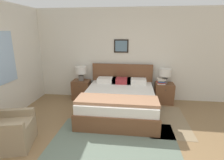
# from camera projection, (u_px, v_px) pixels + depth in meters

# --- Properties ---
(wall_back) EXTENTS (7.06, 0.09, 2.60)m
(wall_back) POSITION_uv_depth(u_px,v_px,m) (117.00, 55.00, 5.07)
(wall_back) COLOR silver
(wall_back) RESTS_ON ground_plane
(wall_left) EXTENTS (0.08, 5.30, 2.60)m
(wall_left) POSITION_uv_depth(u_px,v_px,m) (6.00, 62.00, 3.92)
(wall_left) COLOR silver
(wall_left) RESTS_ON ground_plane
(area_rug_main) EXTENTS (2.32, 1.60, 0.01)m
(area_rug_main) POSITION_uv_depth(u_px,v_px,m) (114.00, 143.00, 3.18)
(area_rug_main) COLOR slate
(area_rug_main) RESTS_ON ground_plane
(area_rug_bedside) EXTENTS (0.88, 1.53, 0.01)m
(area_rug_bedside) POSITION_uv_depth(u_px,v_px,m) (167.00, 120.00, 3.99)
(area_rug_bedside) COLOR #897556
(area_rug_bedside) RESTS_ON ground_plane
(bed) EXTENTS (1.74, 1.97, 1.06)m
(bed) POSITION_uv_depth(u_px,v_px,m) (119.00, 101.00, 4.32)
(bed) COLOR brown
(bed) RESTS_ON ground_plane
(armchair) EXTENTS (0.89, 0.83, 0.91)m
(armchair) POSITION_uv_depth(u_px,v_px,m) (6.00, 131.00, 3.03)
(armchair) COLOR #998466
(armchair) RESTS_ON ground_plane
(nightstand_near_window) EXTENTS (0.50, 0.43, 0.57)m
(nightstand_near_window) POSITION_uv_depth(u_px,v_px,m) (82.00, 90.00, 5.20)
(nightstand_near_window) COLOR brown
(nightstand_near_window) RESTS_ON ground_plane
(nightstand_by_door) EXTENTS (0.50, 0.43, 0.57)m
(nightstand_by_door) POSITION_uv_depth(u_px,v_px,m) (164.00, 93.00, 4.92)
(nightstand_by_door) COLOR brown
(nightstand_by_door) RESTS_ON ground_plane
(table_lamp_near_window) EXTENTS (0.32, 0.32, 0.41)m
(table_lamp_near_window) POSITION_uv_depth(u_px,v_px,m) (81.00, 71.00, 5.05)
(table_lamp_near_window) COLOR slate
(table_lamp_near_window) RESTS_ON nightstand_near_window
(table_lamp_by_door) EXTENTS (0.32, 0.32, 0.41)m
(table_lamp_by_door) POSITION_uv_depth(u_px,v_px,m) (165.00, 74.00, 4.77)
(table_lamp_by_door) COLOR slate
(table_lamp_by_door) RESTS_ON nightstand_by_door
(book_thick_bottom) EXTENTS (0.22, 0.25, 0.03)m
(book_thick_bottom) POSITION_uv_depth(u_px,v_px,m) (161.00, 83.00, 4.81)
(book_thick_bottom) COLOR silver
(book_thick_bottom) RESTS_ON nightstand_by_door
(book_hardcover_middle) EXTENTS (0.23, 0.24, 0.04)m
(book_hardcover_middle) POSITION_uv_depth(u_px,v_px,m) (161.00, 82.00, 4.80)
(book_hardcover_middle) COLOR #B7332D
(book_hardcover_middle) RESTS_ON book_thick_bottom
(book_novel_upper) EXTENTS (0.19, 0.28, 0.03)m
(book_novel_upper) POSITION_uv_depth(u_px,v_px,m) (161.00, 81.00, 4.79)
(book_novel_upper) COLOR #335693
(book_novel_upper) RESTS_ON book_hardcover_middle
(book_slim_near_top) EXTENTS (0.22, 0.23, 0.03)m
(book_slim_near_top) POSITION_uv_depth(u_px,v_px,m) (161.00, 80.00, 4.79)
(book_slim_near_top) COLOR beige
(book_slim_near_top) RESTS_ON book_novel_upper
(book_paperback_top) EXTENTS (0.24, 0.30, 0.03)m
(book_paperback_top) POSITION_uv_depth(u_px,v_px,m) (161.00, 79.00, 4.78)
(book_paperback_top) COLOR silver
(book_paperback_top) RESTS_ON book_slim_near_top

